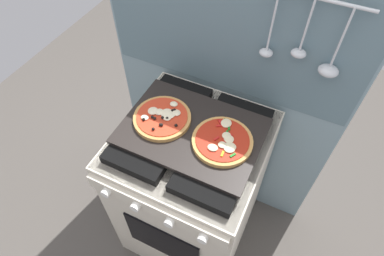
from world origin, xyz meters
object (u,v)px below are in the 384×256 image
object	(u,v)px
baking_tray	(192,131)
pizza_right	(223,141)
stove	(192,188)
pizza_left	(162,117)

from	to	relation	value
baking_tray	pizza_right	world-z (taller)	pizza_right
baking_tray	pizza_right	xyz separation A→B (m)	(0.13, -0.01, 0.02)
stove	pizza_left	xyz separation A→B (m)	(-0.13, -0.00, 0.48)
stove	baking_tray	bearing A→B (deg)	90.00
baking_tray	stove	bearing A→B (deg)	-90.00
baking_tray	pizza_left	size ratio (longest dim) A/B	2.35
stove	baking_tray	xyz separation A→B (m)	(0.00, 0.00, 0.46)
stove	baking_tray	distance (m)	0.46
pizza_left	stove	bearing A→B (deg)	1.23
pizza_right	baking_tray	bearing A→B (deg)	176.84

